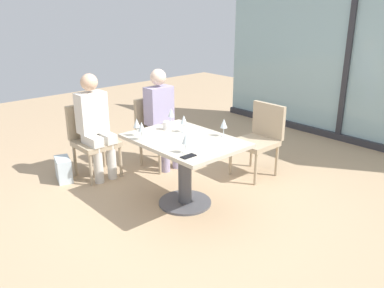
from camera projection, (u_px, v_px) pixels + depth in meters
name	position (u px, v px, depth m)	size (l,w,h in m)	color
ground_plane	(185.00, 203.00, 4.31)	(12.00, 12.00, 0.00)	tan
window_wall_backdrop	(348.00, 61.00, 5.92)	(4.49, 0.10, 2.70)	#95B7BC
dining_table_main	(185.00, 157.00, 4.13)	(1.17, 0.84, 0.73)	#BCB29E
chair_side_end	(92.00, 136.00, 4.89)	(0.50, 0.46, 0.87)	tan
chair_far_left	(157.00, 128.00, 5.21)	(0.50, 0.46, 0.87)	tan
chair_near_window	(260.00, 135.00, 4.91)	(0.46, 0.51, 0.87)	tan
person_side_end	(95.00, 122.00, 4.75)	(0.39, 0.34, 1.26)	silver
person_far_left	(162.00, 114.00, 5.07)	(0.39, 0.34, 1.26)	#9E93B7
wine_glass_0	(137.00, 123.00, 4.11)	(0.07, 0.07, 0.18)	silver
wine_glass_1	(171.00, 113.00, 4.50)	(0.07, 0.07, 0.18)	silver
wine_glass_2	(186.00, 139.00, 3.65)	(0.07, 0.07, 0.18)	silver
wine_glass_3	(184.00, 120.00, 4.23)	(0.07, 0.07, 0.18)	silver
wine_glass_4	(142.00, 127.00, 4.00)	(0.07, 0.07, 0.18)	silver
wine_glass_5	(224.00, 124.00, 4.10)	(0.07, 0.07, 0.18)	silver
coffee_cup	(166.00, 126.00, 4.34)	(0.08, 0.08, 0.09)	white
cell_phone_on_table	(188.00, 156.00, 3.59)	(0.07, 0.14, 0.01)	black
handbag_0	(64.00, 169.00, 4.83)	(0.30, 0.16, 0.28)	silver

